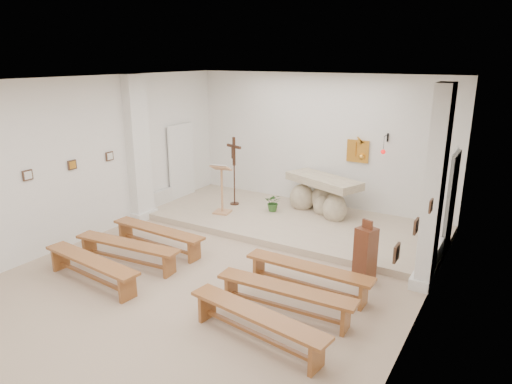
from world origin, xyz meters
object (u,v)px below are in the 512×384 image
Objects in this scene: altar at (322,198)px; donation_pedestal at (365,254)px; crucifix_stand at (234,166)px; bench_right_second at (285,294)px; bench_right_third at (257,320)px; bench_left_front at (158,234)px; bench_right_front at (308,272)px; lectern at (222,189)px; bench_left_third at (91,265)px; bench_left_second at (127,248)px.

donation_pedestal is at bearing -32.23° from altar.
bench_right_second is at bearing -28.71° from crucifix_stand.
crucifix_stand is 1.53× the size of donation_pedestal.
bench_right_third is (0.00, -0.85, 0.00)m from bench_right_second.
bench_left_front is 1.00× the size of bench_right_second.
bench_right_second is 0.85m from bench_right_third.
bench_right_front is (-0.70, -0.89, -0.15)m from donation_pedestal.
crucifix_stand is 5.27m from bench_right_second.
lectern is at bearing 146.58° from bench_right_front.
bench_right_front is 0.99× the size of bench_left_third.
bench_left_second is at bearing -165.57° from bench_right_front.
lectern is 0.71× the size of crucifix_stand.
lectern is 4.30m from donation_pedestal.
bench_right_second and bench_right_third have the same top height.
bench_left_second is 3.41m from bench_right_second.
crucifix_stand is 0.78× the size of bench_left_second.
bench_right_front is 0.85m from bench_right_second.
bench_left_second is (0.00, -0.85, 0.00)m from bench_left_front.
donation_pedestal is 1.14m from bench_right_front.
crucifix_stand is 5.92m from bench_right_third.
donation_pedestal is 0.51× the size of bench_right_front.
bench_right_third is (3.37, -3.96, -0.42)m from lectern.
bench_left_front and bench_right_second have the same top height.
lectern is 0.86m from crucifix_stand.
altar is 4.60m from bench_right_second.
bench_right_third is (3.49, -4.71, -0.82)m from crucifix_stand.
donation_pedestal is 0.51× the size of bench_left_third.
bench_left_third is at bearing -127.67° from donation_pedestal.
bench_left_third is at bearing -69.85° from crucifix_stand.
lectern reaches higher than altar.
donation_pedestal is 0.51× the size of bench_left_front.
bench_left_second and bench_right_third have the same top height.
bench_left_third is 3.41m from bench_right_third.
crucifix_stand reaches higher than bench_right_front.
crucifix_stand is 4.74m from donation_pedestal.
bench_right_third is at bearing -24.54° from bench_left_front.
crucifix_stand is at bearing 88.04° from lectern.
crucifix_stand reaches higher than bench_right_second.
bench_right_second is at bearing 97.95° from bench_right_third.
bench_left_third is (-4.10, -2.59, -0.15)m from donation_pedestal.
donation_pedestal is at bearing -30.05° from lectern.
crucifix_stand is at bearing -144.20° from altar.
lectern is 3.14m from bench_left_second.
altar is 5.43m from bench_right_third.
bench_right_third is (-0.70, -2.59, -0.15)m from donation_pedestal.
crucifix_stand is at bearing 173.29° from donation_pedestal.
bench_left_front is 3.41m from bench_right_front.
crucifix_stand is 0.78× the size of bench_right_third.
bench_left_third is (-3.41, -1.70, 0.00)m from bench_right_front.
crucifix_stand reaches higher than bench_right_third.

